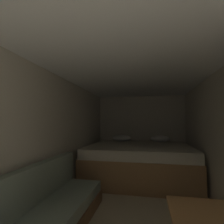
# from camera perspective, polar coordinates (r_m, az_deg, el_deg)

# --- Properties ---
(ground_plane) EXTENTS (7.27, 7.27, 0.00)m
(ground_plane) POSITION_cam_1_polar(r_m,az_deg,el_deg) (2.79, 6.85, -30.63)
(ground_plane) COLOR beige
(wall_back) EXTENTS (2.49, 0.05, 2.03)m
(wall_back) POSITION_cam_1_polar(r_m,az_deg,el_deg) (5.14, 9.28, -6.27)
(wall_back) COLOR beige
(wall_back) RESTS_ON ground
(wall_left) EXTENTS (0.05, 5.27, 2.03)m
(wall_left) POSITION_cam_1_polar(r_m,az_deg,el_deg) (2.87, -18.65, -8.50)
(wall_left) COLOR beige
(wall_left) RESTS_ON ground
(ceiling_slab) EXTENTS (2.49, 5.27, 0.05)m
(ceiling_slab) POSITION_cam_1_polar(r_m,az_deg,el_deg) (2.60, 6.52, 13.98)
(ceiling_slab) COLOR white
(ceiling_slab) RESTS_ON wall_left
(bed) EXTENTS (2.27, 1.89, 0.94)m
(bed) POSITION_cam_1_polar(r_m,az_deg,el_deg) (4.23, 8.77, -15.51)
(bed) COLOR #9E7247
(bed) RESTS_ON ground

